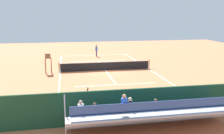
{
  "coord_description": "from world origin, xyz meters",
  "views": [
    {
      "loc": [
        4.38,
        27.58,
        6.2
      ],
      "look_at": [
        0.0,
        4.0,
        1.2
      ],
      "focal_mm": 40.85,
      "sensor_mm": 36.0,
      "label": 1
    }
  ],
  "objects_px": {
    "tennis_net": "(105,66)",
    "tennis_ball_near": "(92,60)",
    "bleacher_stand": "(148,115)",
    "tennis_ball_far": "(87,59)",
    "courtside_bench": "(165,106)",
    "tennis_player": "(96,50)",
    "equipment_bag": "(143,114)",
    "umpire_chair": "(48,61)",
    "tennis_racket": "(93,57)",
    "line_judge": "(87,103)"
  },
  "relations": [
    {
      "from": "bleacher_stand",
      "to": "tennis_ball_far",
      "type": "distance_m",
      "value": 23.22
    },
    {
      "from": "bleacher_stand",
      "to": "courtside_bench",
      "type": "relative_size",
      "value": 5.03
    },
    {
      "from": "umpire_chair",
      "to": "tennis_racket",
      "type": "height_order",
      "value": "umpire_chair"
    },
    {
      "from": "equipment_bag",
      "to": "tennis_ball_near",
      "type": "bearing_deg",
      "value": -87.1
    },
    {
      "from": "courtside_bench",
      "to": "line_judge",
      "type": "height_order",
      "value": "line_judge"
    },
    {
      "from": "tennis_player",
      "to": "tennis_racket",
      "type": "xyz_separation_m",
      "value": [
        0.54,
        0.46,
        -1.0
      ]
    },
    {
      "from": "tennis_ball_near",
      "to": "tennis_net",
      "type": "bearing_deg",
      "value": 96.62
    },
    {
      "from": "line_judge",
      "to": "tennis_net",
      "type": "bearing_deg",
      "value": -103.61
    },
    {
      "from": "tennis_net",
      "to": "courtside_bench",
      "type": "relative_size",
      "value": 5.72
    },
    {
      "from": "bleacher_stand",
      "to": "tennis_racket",
      "type": "bearing_deg",
      "value": -89.57
    },
    {
      "from": "tennis_ball_far",
      "to": "line_judge",
      "type": "xyz_separation_m",
      "value": [
        1.76,
        21.01,
        0.98
      ]
    },
    {
      "from": "tennis_player",
      "to": "tennis_ball_near",
      "type": "bearing_deg",
      "value": 70.23
    },
    {
      "from": "tennis_net",
      "to": "courtside_bench",
      "type": "xyz_separation_m",
      "value": [
        -1.69,
        13.27,
        0.06
      ]
    },
    {
      "from": "tennis_net",
      "to": "tennis_ball_near",
      "type": "bearing_deg",
      "value": -83.38
    },
    {
      "from": "courtside_bench",
      "to": "tennis_ball_far",
      "type": "bearing_deg",
      "value": -81.58
    },
    {
      "from": "tennis_net",
      "to": "bleacher_stand",
      "type": "relative_size",
      "value": 1.14
    },
    {
      "from": "courtside_bench",
      "to": "tennis_racket",
      "type": "xyz_separation_m",
      "value": [
        2.04,
        -22.51,
        -0.54
      ]
    },
    {
      "from": "tennis_ball_near",
      "to": "line_judge",
      "type": "bearing_deg",
      "value": 83.23
    },
    {
      "from": "courtside_bench",
      "to": "line_judge",
      "type": "distance_m",
      "value": 4.91
    },
    {
      "from": "umpire_chair",
      "to": "tennis_player",
      "type": "relative_size",
      "value": 1.11
    },
    {
      "from": "tennis_player",
      "to": "tennis_ball_near",
      "type": "relative_size",
      "value": 29.18
    },
    {
      "from": "tennis_player",
      "to": "umpire_chair",
      "type": "bearing_deg",
      "value": 57.25
    },
    {
      "from": "tennis_ball_near",
      "to": "tennis_ball_far",
      "type": "xyz_separation_m",
      "value": [
        0.63,
        -0.9,
        0.0
      ]
    },
    {
      "from": "umpire_chair",
      "to": "equipment_bag",
      "type": "relative_size",
      "value": 2.38
    },
    {
      "from": "umpire_chair",
      "to": "tennis_ball_far",
      "type": "bearing_deg",
      "value": -120.6
    },
    {
      "from": "tennis_racket",
      "to": "tennis_ball_near",
      "type": "xyz_separation_m",
      "value": [
        0.46,
        2.31,
        0.02
      ]
    },
    {
      "from": "bleacher_stand",
      "to": "tennis_ball_near",
      "type": "bearing_deg",
      "value": -88.35
    },
    {
      "from": "tennis_player",
      "to": "tennis_ball_near",
      "type": "height_order",
      "value": "tennis_player"
    },
    {
      "from": "tennis_ball_near",
      "to": "tennis_player",
      "type": "bearing_deg",
      "value": -109.77
    },
    {
      "from": "tennis_net",
      "to": "tennis_ball_near",
      "type": "relative_size",
      "value": 156.06
    },
    {
      "from": "line_judge",
      "to": "courtside_bench",
      "type": "bearing_deg",
      "value": 178.9
    },
    {
      "from": "equipment_bag",
      "to": "tennis_ball_far",
      "type": "relative_size",
      "value": 13.64
    },
    {
      "from": "umpire_chair",
      "to": "courtside_bench",
      "type": "bearing_deg",
      "value": 121.19
    },
    {
      "from": "equipment_bag",
      "to": "courtside_bench",
      "type": "bearing_deg",
      "value": -174.99
    },
    {
      "from": "courtside_bench",
      "to": "line_judge",
      "type": "xyz_separation_m",
      "value": [
        4.88,
        -0.09,
        0.46
      ]
    },
    {
      "from": "tennis_player",
      "to": "line_judge",
      "type": "height_order",
      "value": "same"
    },
    {
      "from": "tennis_ball_near",
      "to": "tennis_ball_far",
      "type": "distance_m",
      "value": 1.1
    },
    {
      "from": "umpire_chair",
      "to": "courtside_bench",
      "type": "distance_m",
      "value": 15.26
    },
    {
      "from": "umpire_chair",
      "to": "equipment_bag",
      "type": "bearing_deg",
      "value": 116.02
    },
    {
      "from": "tennis_player",
      "to": "line_judge",
      "type": "xyz_separation_m",
      "value": [
        3.38,
        22.88,
        0.0
      ]
    },
    {
      "from": "tennis_ball_far",
      "to": "equipment_bag",
      "type": "bearing_deg",
      "value": 94.46
    },
    {
      "from": "tennis_racket",
      "to": "tennis_ball_near",
      "type": "relative_size",
      "value": 8.72
    },
    {
      "from": "tennis_ball_far",
      "to": "tennis_player",
      "type": "bearing_deg",
      "value": -130.93
    },
    {
      "from": "tennis_net",
      "to": "umpire_chair",
      "type": "xyz_separation_m",
      "value": [
        6.2,
        0.23,
        0.81
      ]
    },
    {
      "from": "tennis_net",
      "to": "umpire_chair",
      "type": "bearing_deg",
      "value": 2.16
    },
    {
      "from": "tennis_racket",
      "to": "tennis_ball_far",
      "type": "relative_size",
      "value": 8.72
    },
    {
      "from": "tennis_player",
      "to": "tennis_racket",
      "type": "height_order",
      "value": "tennis_player"
    },
    {
      "from": "tennis_net",
      "to": "equipment_bag",
      "type": "distance_m",
      "value": 13.41
    },
    {
      "from": "umpire_chair",
      "to": "line_judge",
      "type": "xyz_separation_m",
      "value": [
        -3.01,
        12.94,
        -0.3
      ]
    },
    {
      "from": "courtside_bench",
      "to": "equipment_bag",
      "type": "xyz_separation_m",
      "value": [
        1.47,
        0.13,
        -0.38
      ]
    }
  ]
}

